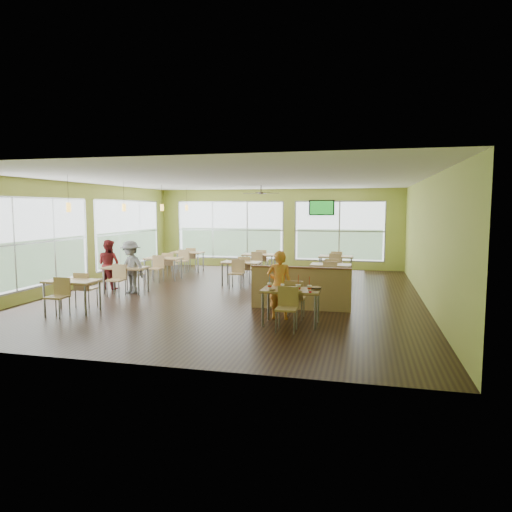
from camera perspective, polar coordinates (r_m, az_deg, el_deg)
name	(u,v)px	position (r m, az deg, el deg)	size (l,w,h in m)	color
room	(237,238)	(12.79, -2.34, 2.27)	(12.00, 12.04, 3.20)	black
window_bays	(190,235)	(16.56, -8.29, 2.63)	(9.24, 10.24, 2.38)	white
main_table	(291,295)	(9.57, 4.40, -4.86)	(1.22, 1.52, 0.87)	tan
half_wall_divider	(300,288)	(11.00, 5.58, -4.01)	(2.40, 0.14, 1.04)	tan
dining_tables	(221,264)	(14.82, -4.44, -1.00)	(6.92, 8.72, 0.87)	tan
pendant_lights	(144,207)	(14.57, -13.88, 5.91)	(0.11, 7.31, 0.86)	#2D2119
ceiling_fan	(261,193)	(15.68, 0.64, 7.88)	(1.25, 1.25, 0.29)	#2D2119
tv_backwall	(322,208)	(18.26, 8.21, 6.00)	(1.00, 0.07, 0.60)	black
man_plaid	(279,285)	(10.00, 2.94, -3.63)	(0.56, 0.36, 1.52)	#FD561C
patron_maroon	(109,264)	(14.37, -17.92, -1.02)	(0.73, 0.57, 1.50)	maroon
patron_grey	(131,267)	(13.53, -15.38, -1.33)	(0.98, 0.56, 1.51)	slate
cup_blue	(270,286)	(9.56, 1.71, -3.72)	(0.09, 0.09, 0.33)	white
cup_yellow	(282,286)	(9.50, 3.33, -3.82)	(0.08, 0.08, 0.30)	white
cup_red_near	(298,288)	(9.30, 5.30, -3.98)	(0.10, 0.10, 0.37)	white
cup_red_far	(309,288)	(9.35, 6.69, -3.99)	(0.09, 0.09, 0.33)	white
food_basket	(316,288)	(9.54, 7.47, -4.00)	(0.26, 0.26, 0.06)	black
ketchup_cup	(310,292)	(9.21, 6.79, -4.48)	(0.06, 0.06, 0.02)	#B50D1E
wrapper_left	(272,289)	(9.38, 2.00, -4.21)	(0.15, 0.13, 0.04)	tan
wrapper_mid	(292,288)	(9.61, 4.52, -3.95)	(0.19, 0.17, 0.05)	tan
wrapper_right	(299,291)	(9.23, 5.45, -4.43)	(0.12, 0.11, 0.03)	tan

